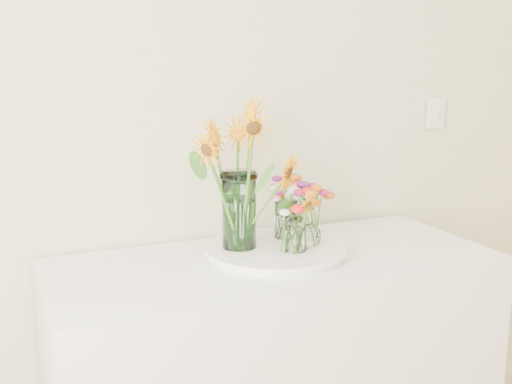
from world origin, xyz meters
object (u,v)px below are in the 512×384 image
at_px(tray, 276,252).
at_px(small_vase_c, 286,220).
at_px(small_vase_a, 295,234).
at_px(small_vase_b, 308,227).
at_px(mason_jar, 239,210).

distance_m(tray, small_vase_c, 0.14).
distance_m(small_vase_a, small_vase_b, 0.09).
height_order(small_vase_a, small_vase_b, small_vase_b).
relative_size(mason_jar, small_vase_c, 1.89).
bearing_deg(tray, small_vase_b, -9.04).
xyz_separation_m(tray, mason_jar, (-0.11, 0.04, 0.14)).
xyz_separation_m(small_vase_a, small_vase_c, (0.04, 0.15, 0.01)).
distance_m(mason_jar, small_vase_c, 0.20).
bearing_deg(small_vase_a, small_vase_c, 74.55).
xyz_separation_m(small_vase_b, small_vase_c, (-0.03, 0.10, 0.00)).
bearing_deg(mason_jar, tray, -19.80).
relative_size(small_vase_b, small_vase_c, 0.95).
height_order(mason_jar, small_vase_c, mason_jar).
bearing_deg(tray, small_vase_c, 46.48).
distance_m(mason_jar, small_vase_a, 0.19).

